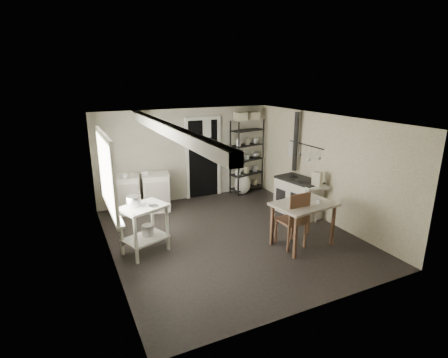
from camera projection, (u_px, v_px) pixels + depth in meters
name	position (u px, v px, depth m)	size (l,w,h in m)	color
floor	(231.00, 236.00, 6.94)	(5.00, 5.00, 0.00)	black
ceiling	(231.00, 119.00, 6.28)	(5.00, 5.00, 0.00)	silver
wall_back	(186.00, 155.00, 8.77)	(4.50, 0.02, 2.30)	#B5B09A
wall_front	(319.00, 231.00, 4.45)	(4.50, 0.02, 2.30)	#B5B09A
wall_left	(107.00, 198.00, 5.68)	(0.02, 5.00, 2.30)	#B5B09A
wall_right	(324.00, 168.00, 7.54)	(0.02, 5.00, 2.30)	#B5B09A
window	(106.00, 174.00, 5.76)	(0.12, 1.76, 1.28)	silver
doorway	(203.00, 159.00, 8.98)	(0.96, 0.10, 2.08)	silver
ceiling_beam	(167.00, 129.00, 5.82)	(0.18, 5.00, 0.18)	silver
wallpaper_panel	(323.00, 168.00, 7.54)	(0.01, 5.00, 2.30)	beige
utensil_rail	(305.00, 145.00, 7.92)	(0.06, 1.20, 0.44)	silver
prep_table	(145.00, 232.00, 6.18)	(0.78, 0.55, 0.89)	silver
stockpot	(134.00, 203.00, 6.02)	(0.25, 0.25, 0.27)	silver
saucepan	(153.00, 208.00, 6.05)	(0.18, 0.18, 0.10)	silver
bucket	(148.00, 231.00, 6.26)	(0.21, 0.21, 0.22)	silver
base_cabinets	(142.00, 192.00, 8.11)	(1.34, 0.57, 0.88)	silver
mixing_bowl	(145.00, 171.00, 7.99)	(0.27, 0.27, 0.07)	white
counter_cup	(124.00, 174.00, 7.69)	(0.12, 0.12, 0.10)	white
shelf_rack	(247.00, 158.00, 9.34)	(0.93, 0.36, 1.96)	black
shelf_jar	(239.00, 143.00, 9.10)	(0.09, 0.09, 0.20)	white
storage_box_a	(240.00, 118.00, 8.92)	(0.30, 0.26, 0.21)	beige
storage_box_b	(253.00, 118.00, 9.17)	(0.30, 0.27, 0.19)	beige
stove	(299.00, 196.00, 7.93)	(0.59, 1.06, 0.83)	silver
stovepipe	(296.00, 142.00, 8.08)	(0.11, 0.11, 1.38)	black
side_ledge	(316.00, 203.00, 7.47)	(0.53, 0.29, 0.82)	silver
oats_box	(317.00, 177.00, 7.33)	(0.12, 0.20, 0.30)	beige
work_table	(302.00, 226.00, 6.47)	(1.09, 0.77, 0.83)	beige
table_cup	(318.00, 205.00, 6.32)	(0.09, 0.09, 0.09)	white
chair	(291.00, 221.00, 6.42)	(0.45, 0.47, 1.08)	brown
flour_sack	(242.00, 185.00, 9.34)	(0.44, 0.38, 0.53)	beige
floor_crock	(292.00, 222.00, 7.40)	(0.13, 0.13, 0.17)	white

